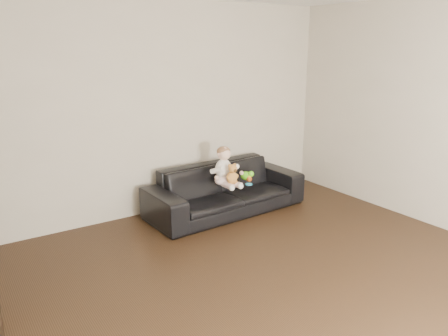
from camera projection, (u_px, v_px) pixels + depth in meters
floor at (310, 315)px, 3.46m from camera, size 5.50×5.50×0.00m
wall_back at (155, 110)px, 5.31m from camera, size 5.00×0.00×5.00m
sofa at (226, 189)px, 5.56m from camera, size 2.07×0.88×0.60m
baby at (225, 169)px, 5.33m from camera, size 0.34×0.42×0.49m
teddy_bear at (232, 174)px, 5.23m from camera, size 0.15×0.15×0.25m
toy_green at (246, 176)px, 5.59m from camera, size 0.18×0.20×0.11m
toy_rattle at (249, 179)px, 5.52m from camera, size 0.09×0.09×0.07m
toy_blue_disc at (249, 184)px, 5.41m from camera, size 0.10×0.10×0.01m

